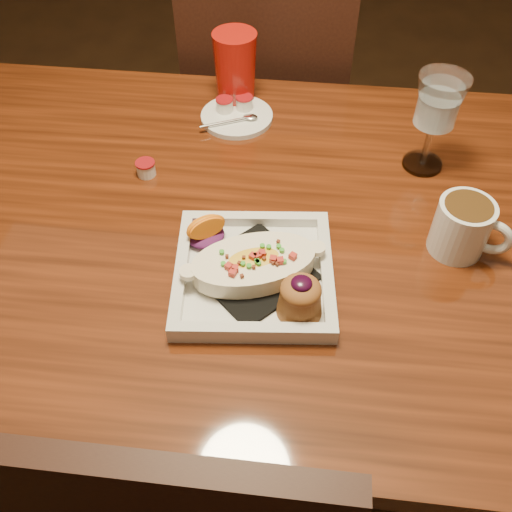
# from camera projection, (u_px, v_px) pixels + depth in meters

# --- Properties ---
(floor) EXTENTS (7.00, 7.00, 0.00)m
(floor) POSITION_uv_depth(u_px,v_px,m) (242.00, 415.00, 1.55)
(floor) COLOR black
(floor) RESTS_ON ground
(table) EXTENTS (1.50, 0.90, 0.75)m
(table) POSITION_uv_depth(u_px,v_px,m) (236.00, 255.00, 1.06)
(table) COLOR maroon
(table) RESTS_ON floor
(chair_far) EXTENTS (0.42, 0.42, 0.93)m
(chair_far) POSITION_uv_depth(u_px,v_px,m) (268.00, 123.00, 1.59)
(chair_far) COLOR black
(chair_far) RESTS_ON floor
(plate) EXTENTS (0.27, 0.27, 0.08)m
(plate) POSITION_uv_depth(u_px,v_px,m) (258.00, 271.00, 0.87)
(plate) COLOR silver
(plate) RESTS_ON table
(coffee_mug) EXTENTS (0.12, 0.09, 0.09)m
(coffee_mug) POSITION_uv_depth(u_px,v_px,m) (464.00, 226.00, 0.90)
(coffee_mug) COLOR silver
(coffee_mug) RESTS_ON table
(goblet) EXTENTS (0.09, 0.09, 0.19)m
(goblet) POSITION_uv_depth(u_px,v_px,m) (438.00, 107.00, 0.99)
(goblet) COLOR silver
(goblet) RESTS_ON table
(saucer) EXTENTS (0.15, 0.15, 0.10)m
(saucer) POSITION_uv_depth(u_px,v_px,m) (236.00, 114.00, 1.18)
(saucer) COLOR silver
(saucer) RESTS_ON table
(creamer_loose) EXTENTS (0.04, 0.04, 0.03)m
(creamer_loose) POSITION_uv_depth(u_px,v_px,m) (146.00, 168.00, 1.06)
(creamer_loose) COLOR white
(creamer_loose) RESTS_ON table
(red_tumbler) EXTENTS (0.09, 0.09, 0.15)m
(red_tumbler) POSITION_uv_depth(u_px,v_px,m) (235.00, 69.00, 1.18)
(red_tumbler) COLOR #B1140C
(red_tumbler) RESTS_ON table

